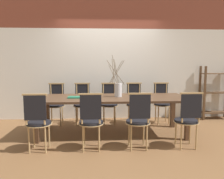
# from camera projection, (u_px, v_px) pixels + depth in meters

# --- Properties ---
(ground_plane) EXTENTS (16.00, 16.00, 0.00)m
(ground_plane) POSITION_uv_depth(u_px,v_px,m) (112.00, 134.00, 4.37)
(ground_plane) COLOR brown
(wall_rear) EXTENTS (12.00, 0.06, 3.20)m
(wall_rear) POSITION_uv_depth(u_px,v_px,m) (109.00, 56.00, 5.50)
(wall_rear) COLOR silver
(wall_rear) RESTS_ON ground_plane
(dining_table) EXTENTS (2.95, 1.05, 0.75)m
(dining_table) POSITION_uv_depth(u_px,v_px,m) (112.00, 101.00, 4.29)
(dining_table) COLOR #4C3321
(dining_table) RESTS_ON ground_plane
(chair_near_leftend) EXTENTS (0.41, 0.41, 0.95)m
(chair_near_leftend) POSITION_uv_depth(u_px,v_px,m) (38.00, 120.00, 3.44)
(chair_near_leftend) COLOR black
(chair_near_leftend) RESTS_ON ground_plane
(chair_near_left) EXTENTS (0.41, 0.41, 0.95)m
(chair_near_left) POSITION_uv_depth(u_px,v_px,m) (91.00, 119.00, 3.49)
(chair_near_left) COLOR black
(chair_near_left) RESTS_ON ground_plane
(chair_near_center) EXTENTS (0.41, 0.41, 0.95)m
(chair_near_center) POSITION_uv_depth(u_px,v_px,m) (138.00, 119.00, 3.53)
(chair_near_center) COLOR black
(chair_near_center) RESTS_ON ground_plane
(chair_near_right) EXTENTS (0.41, 0.41, 0.95)m
(chair_near_right) POSITION_uv_depth(u_px,v_px,m) (188.00, 118.00, 3.58)
(chair_near_right) COLOR black
(chair_near_right) RESTS_ON ground_plane
(chair_far_leftend) EXTENTS (0.41, 0.41, 0.95)m
(chair_far_leftend) POSITION_uv_depth(u_px,v_px,m) (56.00, 102.00, 5.04)
(chair_far_leftend) COLOR black
(chair_far_leftend) RESTS_ON ground_plane
(chair_far_left) EXTENTS (0.41, 0.41, 0.95)m
(chair_far_left) POSITION_uv_depth(u_px,v_px,m) (82.00, 102.00, 5.07)
(chair_far_left) COLOR black
(chair_far_left) RESTS_ON ground_plane
(chair_far_center) EXTENTS (0.41, 0.41, 0.95)m
(chair_far_center) POSITION_uv_depth(u_px,v_px,m) (109.00, 102.00, 5.11)
(chair_far_center) COLOR black
(chair_far_center) RESTS_ON ground_plane
(chair_far_right) EXTENTS (0.41, 0.41, 0.95)m
(chair_far_right) POSITION_uv_depth(u_px,v_px,m) (135.00, 101.00, 5.14)
(chair_far_right) COLOR black
(chair_far_right) RESTS_ON ground_plane
(chair_far_rightend) EXTENTS (0.41, 0.41, 0.95)m
(chair_far_rightend) POSITION_uv_depth(u_px,v_px,m) (162.00, 101.00, 5.18)
(chair_far_rightend) COLOR black
(chair_far_rightend) RESTS_ON ground_plane
(vase_centerpiece) EXTENTS (0.36, 0.40, 0.82)m
(vase_centerpiece) POSITION_uv_depth(u_px,v_px,m) (118.00, 89.00, 4.32)
(vase_centerpiece) COLOR silver
(vase_centerpiece) RESTS_ON dining_table
(book_stack) EXTENTS (0.26, 0.21, 0.02)m
(book_stack) POSITION_uv_depth(u_px,v_px,m) (75.00, 97.00, 4.20)
(book_stack) COLOR #1E6B4C
(book_stack) RESTS_ON dining_table
(shelving_rack) EXTENTS (0.75, 0.32, 1.34)m
(shelving_rack) POSITION_uv_depth(u_px,v_px,m) (216.00, 93.00, 5.53)
(shelving_rack) COLOR #513823
(shelving_rack) RESTS_ON ground_plane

